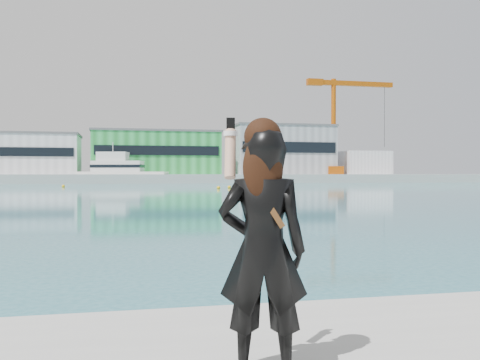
# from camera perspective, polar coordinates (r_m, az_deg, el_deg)

# --- Properties ---
(far_quay) EXTENTS (320.00, 40.00, 2.00)m
(far_quay) POSITION_cam_1_polar(r_m,az_deg,el_deg) (134.31, -12.44, 0.18)
(far_quay) COLOR #9E9E99
(far_quay) RESTS_ON ground
(warehouse_white) EXTENTS (24.48, 15.35, 9.50)m
(warehouse_white) POSITION_cam_1_polar(r_m,az_deg,el_deg) (134.16, -21.89, 2.60)
(warehouse_white) COLOR silver
(warehouse_white) RESTS_ON far_quay
(warehouse_green) EXTENTS (30.60, 16.36, 10.50)m
(warehouse_green) POSITION_cam_1_polar(r_m,az_deg,el_deg) (132.64, -8.98, 2.88)
(warehouse_green) COLOR green
(warehouse_green) RESTS_ON far_quay
(warehouse_grey_right) EXTENTS (25.50, 15.35, 12.50)m
(warehouse_grey_right) POSITION_cam_1_polar(r_m,az_deg,el_deg) (138.38, 4.38, 3.21)
(warehouse_grey_right) COLOR gray
(warehouse_grey_right) RESTS_ON far_quay
(ancillary_shed) EXTENTS (12.00, 10.00, 6.00)m
(ancillary_shed) POSITION_cam_1_polar(r_m,az_deg,el_deg) (144.40, 13.00, 1.80)
(ancillary_shed) COLOR silver
(ancillary_shed) RESTS_ON far_quay
(dock_crane) EXTENTS (23.00, 4.00, 24.00)m
(dock_crane) POSITION_cam_1_polar(r_m,az_deg,el_deg) (137.72, 10.41, 6.05)
(dock_crane) COLOR #CC570C
(dock_crane) RESTS_ON far_quay
(flagpole_right) EXTENTS (1.28, 0.16, 8.00)m
(flagpole_right) POSITION_cam_1_polar(r_m,az_deg,el_deg) (127.34, -2.44, 2.66)
(flagpole_right) COLOR silver
(flagpole_right) RESTS_ON far_quay
(motor_yacht) EXTENTS (20.20, 10.24, 9.08)m
(motor_yacht) POSITION_cam_1_polar(r_m,az_deg,el_deg) (120.55, -12.67, 0.86)
(motor_yacht) COLOR silver
(motor_yacht) RESTS_ON ground
(buoy_near) EXTENTS (0.50, 0.50, 0.50)m
(buoy_near) POSITION_cam_1_polar(r_m,az_deg,el_deg) (75.45, -2.32, -0.94)
(buoy_near) COLOR #F8B20D
(buoy_near) RESTS_ON ground
(buoy_far) EXTENTS (0.50, 0.50, 0.50)m
(buoy_far) POSITION_cam_1_polar(r_m,az_deg,el_deg) (89.15, -18.33, -0.73)
(buoy_far) COLOR #F8B20D
(buoy_far) RESTS_ON ground
(buoy_extra) EXTENTS (0.50, 0.50, 0.50)m
(buoy_extra) POSITION_cam_1_polar(r_m,az_deg,el_deg) (78.16, -1.16, -0.89)
(buoy_extra) COLOR #F8B20D
(buoy_extra) RESTS_ON ground
(woman) EXTENTS (0.67, 0.52, 1.73)m
(woman) POSITION_cam_1_polar(r_m,az_deg,el_deg) (3.58, 2.42, -6.73)
(woman) COLOR black
(woman) RESTS_ON near_quay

